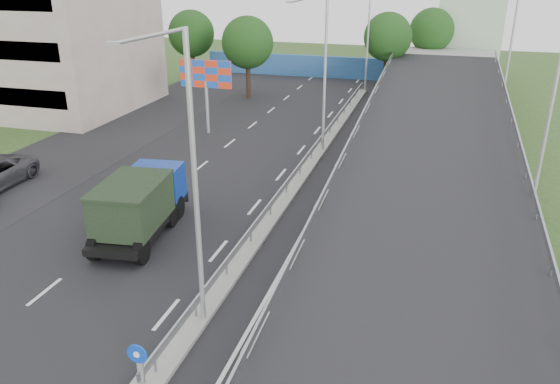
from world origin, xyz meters
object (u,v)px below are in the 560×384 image
at_px(church, 469,26).
at_px(dump_truck, 140,203).
at_px(lamp_post_far, 366,32).
at_px(billboard, 206,78).
at_px(sign_bollard, 140,367).
at_px(lamp_post_mid, 322,66).
at_px(lamp_post_near, 189,171).

xyz_separation_m(church, dump_truck, (-15.30, -48.42, -3.68)).
relative_size(lamp_post_far, dump_truck, 1.45).
relative_size(billboard, dump_truck, 0.79).
distance_m(sign_bollard, billboard, 27.53).
height_order(church, dump_truck, church).
bearing_deg(dump_truck, sign_bollard, -67.50).
xyz_separation_m(lamp_post_mid, billboard, (-9.11, 2.00, -1.62)).
relative_size(lamp_post_near, dump_truck, 1.45).
distance_m(lamp_post_near, lamp_post_mid, 20.00).
bearing_deg(lamp_post_mid, billboard, 167.62).
distance_m(lamp_post_mid, billboard, 9.47).
height_order(lamp_post_far, billboard, lamp_post_far).
xyz_separation_m(lamp_post_near, church, (9.89, 54.00, -0.50)).
distance_m(billboard, dump_truck, 17.02).
height_order(lamp_post_mid, church, church).
bearing_deg(lamp_post_mid, church, 73.78).
bearing_deg(billboard, lamp_post_near, -67.51).
bearing_deg(church, lamp_post_far, -125.24).
bearing_deg(lamp_post_near, billboard, 112.49).
distance_m(lamp_post_near, church, 54.90).
xyz_separation_m(lamp_post_far, church, (9.89, 14.00, -0.50)).
bearing_deg(lamp_post_far, church, 54.76).
bearing_deg(lamp_post_mid, lamp_post_far, 90.00).
bearing_deg(sign_bollard, lamp_post_mid, 89.74).
xyz_separation_m(sign_bollard, lamp_post_near, (0.11, 3.83, 4.77)).
bearing_deg(billboard, dump_truck, -77.31).
relative_size(sign_bollard, church, 0.12).
relative_size(sign_bollard, billboard, 0.30).
height_order(lamp_post_near, church, church).
bearing_deg(lamp_post_far, lamp_post_near, -90.00).
bearing_deg(dump_truck, billboard, 95.77).
bearing_deg(dump_truck, lamp_post_near, -52.79).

